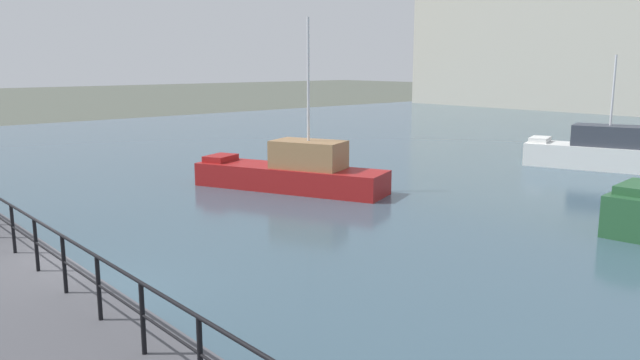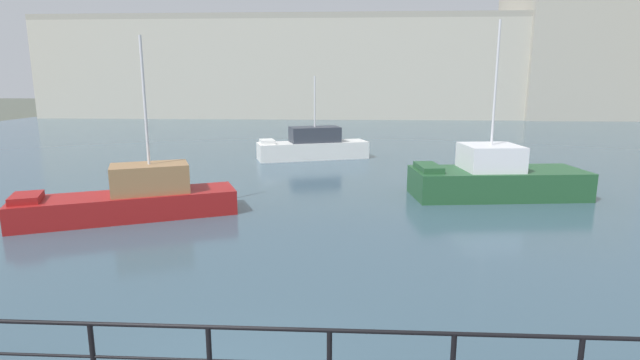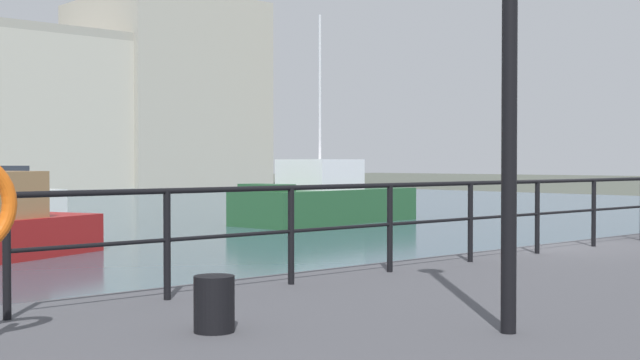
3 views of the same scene
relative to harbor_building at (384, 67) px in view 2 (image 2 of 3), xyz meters
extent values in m
cube|color=#385160|center=(-6.88, -31.14, -6.65)|extent=(80.00, 60.00, 0.01)
cube|color=#B2AD9E|center=(-6.88, 0.01, -0.55)|extent=(75.83, 13.41, 12.20)
cube|color=#A49F91|center=(23.91, 0.01, 1.86)|extent=(14.25, 14.75, 17.02)
cube|color=gray|center=(-6.88, -6.39, 5.90)|extent=(75.83, 0.60, 0.70)
cube|color=maroon|center=(-12.78, -50.96, -6.19)|extent=(7.74, 4.73, 0.90)
cube|color=#997047|center=(-12.03, -50.64, -5.22)|extent=(3.07, 2.46, 1.05)
cube|color=maroon|center=(-15.72, -52.22, -5.62)|extent=(1.36, 1.57, 0.24)
cylinder|color=silver|center=(-12.03, -50.64, -2.43)|extent=(0.10, 0.10, 4.52)
cube|color=#23512D|center=(1.63, -46.86, -6.04)|extent=(7.46, 3.44, 1.19)
cube|color=silver|center=(1.25, -46.90, -4.92)|extent=(2.51, 2.46, 1.06)
cube|color=#23512D|center=(-1.38, -47.20, -5.33)|extent=(1.07, 1.95, 0.24)
cylinder|color=silver|center=(1.25, -46.90, -1.85)|extent=(0.10, 0.10, 5.08)
cube|color=white|center=(-7.01, -37.03, -6.11)|extent=(7.18, 3.97, 1.07)
cube|color=#333842|center=(-6.89, -36.99, -5.09)|extent=(3.44, 2.48, 0.95)
cube|color=white|center=(-9.77, -37.95, -5.45)|extent=(1.20, 1.51, 0.24)
cylinder|color=silver|center=(-6.89, -36.99, -3.04)|extent=(0.10, 0.10, 3.16)
cylinder|color=black|center=(-8.16, -62.09, -5.31)|extent=(0.07, 0.07, 1.05)
cylinder|color=black|center=(-6.60, -62.09, -4.78)|extent=(18.73, 0.06, 0.06)
cylinder|color=black|center=(-6.60, -62.09, -5.25)|extent=(18.73, 0.04, 0.04)
camera|label=1|loc=(5.83, -65.55, -1.82)|focal=34.95mm
camera|label=2|loc=(-4.85, -67.74, -1.67)|focal=27.38mm
camera|label=3|loc=(-18.77, -69.14, -4.51)|focal=47.69mm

